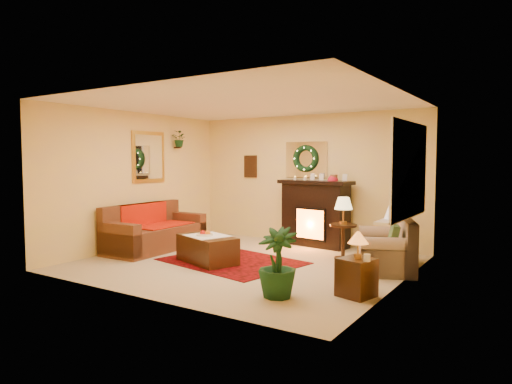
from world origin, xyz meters
The scene contains 31 objects.
floor centered at (0.00, 0.00, 0.00)m, with size 5.00×5.00×0.00m, color beige.
ceiling centered at (0.00, 0.00, 2.60)m, with size 5.00×5.00×0.00m, color white.
wall_back centered at (0.00, 2.25, 1.30)m, with size 5.00×5.00×0.00m, color #EFD88C.
wall_front centered at (0.00, -2.25, 1.30)m, with size 5.00×5.00×0.00m, color #EFD88C.
wall_left centered at (-2.50, 0.00, 1.30)m, with size 4.50×4.50×0.00m, color #EFD88C.
wall_right centered at (2.50, 0.00, 1.30)m, with size 4.50×4.50×0.00m, color #EFD88C.
area_rug centered at (-0.23, -0.02, 0.01)m, with size 2.17×1.63×0.01m, color #430E02.
sofa centered at (-2.04, 0.02, 0.43)m, with size 0.88×2.00×0.86m, color brown.
red_throw centered at (-2.05, 0.17, 0.46)m, with size 0.73×1.19×0.02m, color red.
fireplace centered at (0.33, 2.00, 0.55)m, with size 1.33×0.42×1.22m, color black.
poinsettia centered at (0.70, 1.97, 1.30)m, with size 0.20×0.20×0.20m, color red.
mantel_candle_a centered at (-0.11, 1.97, 1.26)m, with size 0.06×0.06×0.18m, color silver.
mantel_candle_b centered at (0.11, 1.98, 1.26)m, with size 0.07×0.07×0.20m, color white.
mantel_mirror centered at (0.00, 2.23, 1.70)m, with size 0.92×0.02×0.72m, color white.
wreath centered at (0.00, 2.19, 1.72)m, with size 0.55×0.55×0.11m, color #194719.
wall_art centered at (-1.35, 2.23, 1.55)m, with size 0.32×0.03×0.48m, color #381E11.
gold_mirror centered at (-2.48, 0.30, 1.75)m, with size 0.03×0.84×1.00m, color gold.
hanging_plant centered at (-2.34, 1.05, 1.97)m, with size 0.33×0.28×0.36m, color #194719.
loveseat centered at (2.06, 0.87, 0.42)m, with size 0.79×1.36×0.79m, color gray.
window_frame centered at (2.48, 0.55, 1.55)m, with size 0.03×1.86×1.36m, color white.
window_glass centered at (2.47, 0.55, 1.55)m, with size 0.02×1.70×1.22m, color black.
window_sill centered at (2.38, 0.55, 0.87)m, with size 0.22×1.86×0.04m, color white.
mini_tree centered at (2.37, 0.07, 1.04)m, with size 0.19×0.19×0.29m, color white.
sill_plant centered at (2.35, 1.27, 1.08)m, with size 0.28×0.23×0.52m, color black.
side_table_round centered at (1.25, 1.15, 0.33)m, with size 0.46×0.46×0.60m, color #482314.
lamp_cream centered at (1.25, 1.14, 0.88)m, with size 0.31×0.31×0.47m, color #E3CC80.
end_table_square centered at (2.20, -0.77, 0.27)m, with size 0.39×0.39×0.48m, color black.
lamp_tiffany centered at (2.21, -0.77, 0.74)m, with size 0.26×0.26×0.38m, color orange.
coffee_table centered at (-0.52, -0.32, 0.21)m, with size 1.06×0.58×0.44m, color #543920.
fruit_bowl centered at (-0.56, -0.34, 0.45)m, with size 0.27×0.27×0.06m, color white.
floor_palm centered at (1.39, -1.33, 0.45)m, with size 1.45×1.45×2.58m, color black.
Camera 1 is at (4.15, -6.12, 1.69)m, focal length 32.00 mm.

